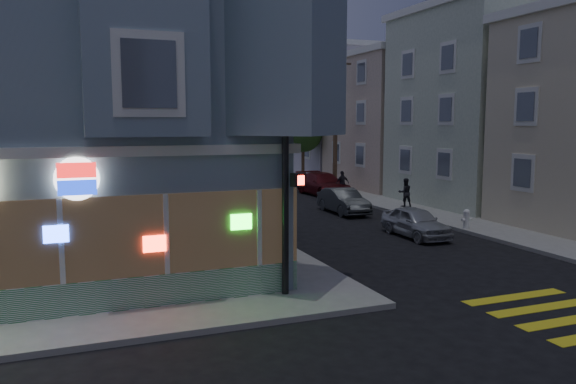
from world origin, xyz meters
TOP-DOWN VIEW (x-y plane):
  - ground at (0.00, 0.00)m, footprint 120.00×120.00m
  - sidewalk_ne at (23.00, 23.00)m, footprint 24.00×42.00m
  - corner_building at (-6.00, 10.98)m, footprint 14.60×14.60m
  - row_house_b at (19.50, 16.00)m, footprint 12.00×8.60m
  - row_house_c at (19.50, 25.00)m, footprint 12.00×8.60m
  - row_house_d at (19.50, 34.00)m, footprint 12.00×8.60m
  - utility_pole at (12.00, 24.00)m, footprint 2.20×0.30m
  - street_tree_near at (12.20, 30.00)m, footprint 3.00×3.00m
  - street_tree_far at (12.20, 38.00)m, footprint 3.00×3.00m
  - pedestrian_a at (12.36, 16.04)m, footprint 0.85×0.72m
  - pedestrian_b at (11.30, 21.48)m, footprint 0.92×0.42m
  - parked_car_a at (8.60, 9.46)m, footprint 1.52×3.67m
  - parked_car_b at (8.60, 16.01)m, footprint 1.46×3.96m
  - parked_car_c at (10.70, 23.02)m, footprint 2.21×5.09m
  - parked_car_d at (8.60, 29.84)m, footprint 2.55×5.28m
  - traffic_signal at (0.69, 3.61)m, footprint 0.69×0.62m
  - fire_hydrant at (11.30, 9.63)m, footprint 0.48×0.28m

SIDE VIEW (x-z plane):
  - ground at x=0.00m, z-range 0.00..0.00m
  - sidewalk_ne at x=23.00m, z-range 0.00..0.15m
  - fire_hydrant at x=11.30m, z-range 0.17..1.01m
  - parked_car_a at x=8.60m, z-range 0.00..1.24m
  - parked_car_b at x=8.60m, z-range 0.00..1.30m
  - parked_car_d at x=8.60m, z-range 0.00..1.45m
  - parked_car_c at x=10.70m, z-range 0.00..1.46m
  - pedestrian_b at x=11.30m, z-range 0.15..1.69m
  - pedestrian_a at x=12.36m, z-range 0.15..1.69m
  - traffic_signal at x=0.69m, z-range 1.13..6.69m
  - street_tree_near at x=12.20m, z-range 1.29..6.59m
  - street_tree_far at x=12.20m, z-range 1.29..6.59m
  - row_house_c at x=19.50m, z-range 0.15..9.15m
  - utility_pole at x=12.00m, z-range 0.30..9.30m
  - row_house_b at x=19.50m, z-range 0.15..10.65m
  - row_house_d at x=19.50m, z-range 0.15..10.65m
  - corner_building at x=-6.00m, z-range 0.12..11.52m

